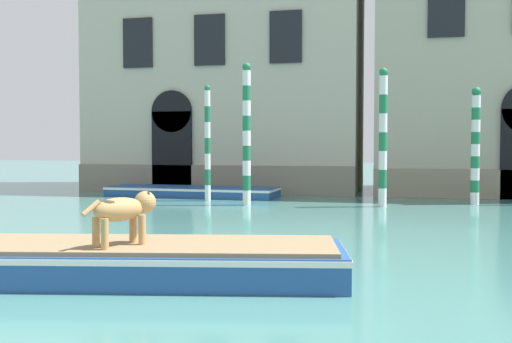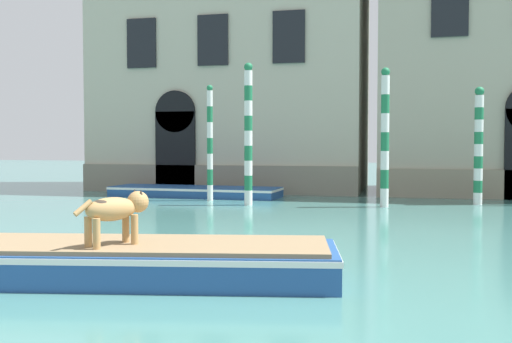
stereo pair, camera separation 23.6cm
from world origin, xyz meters
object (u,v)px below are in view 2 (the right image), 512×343
Objects in this scene: dog_on_deck at (117,210)px; mooring_pole_1 at (385,137)px; boat_foreground at (39,259)px; mooring_pole_0 at (479,145)px; mooring_pole_3 at (210,143)px; boat_moored_near_palazzo at (195,191)px; mooring_pole_4 at (248,134)px.

mooring_pole_1 is (3.21, 10.91, 1.10)m from dog_on_deck.
boat_foreground is 8.73× the size of dog_on_deck.
mooring_pole_0 is 0.95× the size of mooring_pole_3.
mooring_pole_0 reaches higher than dog_on_deck.
boat_moored_near_palazzo is at bearing 163.07° from mooring_pole_1.
boat_moored_near_palazzo is at bearing 126.68° from mooring_pole_3.
mooring_pole_4 is at bearing -34.82° from mooring_pole_3.
boat_foreground is 1.95× the size of mooring_pole_4.
mooring_pole_0 is at bearing 26.64° from mooring_pole_1.
dog_on_deck is 0.24× the size of mooring_pole_1.
dog_on_deck is (1.21, 0.00, 0.73)m from boat_foreground.
boat_foreground is at bearing -83.60° from mooring_pole_3.
mooring_pole_4 is (1.62, -1.13, 0.27)m from mooring_pole_3.
boat_moored_near_palazzo is 1.62× the size of mooring_pole_3.
boat_foreground is at bearing -91.74° from mooring_pole_4.
boat_foreground is 2.22× the size of mooring_pole_3.
mooring_pole_0 is at bearing -1.50° from boat_moored_near_palazzo.
mooring_pole_3 is at bearing 173.20° from mooring_pole_1.
boat_moored_near_palazzo is 1.70× the size of mooring_pole_0.
mooring_pole_3 is at bearing -50.94° from boat_moored_near_palazzo.
mooring_pole_4 reaches higher than mooring_pole_1.
mooring_pole_4 is (2.64, -2.50, 2.02)m from boat_moored_near_palazzo.
dog_on_deck is 0.27× the size of mooring_pole_0.
dog_on_deck is 11.90m from mooring_pole_3.
mooring_pole_1 is 4.13m from mooring_pole_4.
dog_on_deck is 13.47m from boat_moored_near_palazzo.
mooring_pole_4 is (0.32, 10.47, 1.94)m from boat_foreground.
dog_on_deck is 11.43m from mooring_pole_1.
dog_on_deck is 10.58m from mooring_pole_4.
boat_foreground is 11.92m from mooring_pole_1.
mooring_pole_3 is at bearing 145.18° from mooring_pole_4.
mooring_pole_0 is at bearing 4.86° from mooring_pole_3.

